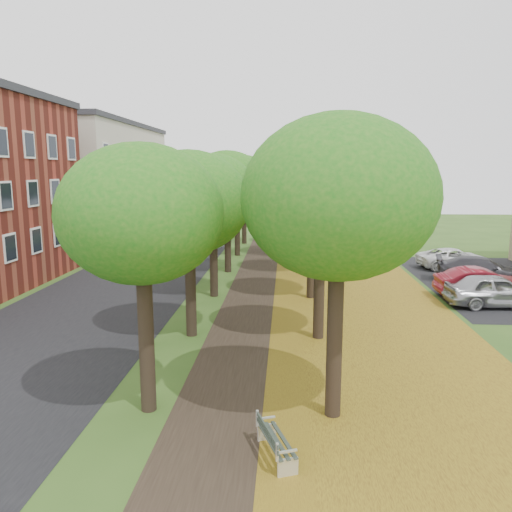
# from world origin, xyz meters

# --- Properties ---
(ground) EXTENTS (120.00, 120.00, 0.00)m
(ground) POSITION_xyz_m (0.00, 0.00, 0.00)
(ground) COLOR #2D4C19
(ground) RESTS_ON ground
(street_asphalt) EXTENTS (8.00, 70.00, 0.01)m
(street_asphalt) POSITION_xyz_m (-7.50, 15.00, 0.00)
(street_asphalt) COLOR black
(street_asphalt) RESTS_ON ground
(footpath) EXTENTS (3.20, 70.00, 0.01)m
(footpath) POSITION_xyz_m (0.00, 15.00, 0.00)
(footpath) COLOR black
(footpath) RESTS_ON ground
(leaf_verge) EXTENTS (7.50, 70.00, 0.01)m
(leaf_verge) POSITION_xyz_m (5.00, 15.00, 0.01)
(leaf_verge) COLOR olive
(leaf_verge) RESTS_ON ground
(parking_lot) EXTENTS (9.00, 16.00, 0.01)m
(parking_lot) POSITION_xyz_m (13.50, 16.00, 0.00)
(parking_lot) COLOR black
(parking_lot) RESTS_ON ground
(tree_row_west) EXTENTS (4.32, 34.32, 6.93)m
(tree_row_west) POSITION_xyz_m (-2.20, 15.00, 5.07)
(tree_row_west) COLOR black
(tree_row_west) RESTS_ON ground
(tree_row_east) EXTENTS (4.32, 34.32, 6.93)m
(tree_row_east) POSITION_xyz_m (2.60, 15.00, 5.07)
(tree_row_east) COLOR black
(tree_row_east) RESTS_ON ground
(building_cream) EXTENTS (10.30, 20.30, 10.40)m
(building_cream) POSITION_xyz_m (-17.00, 33.00, 5.21)
(building_cream) COLOR beige
(building_cream) RESTS_ON ground
(bench) EXTENTS (0.96, 1.66, 0.75)m
(bench) POSITION_xyz_m (1.15, -2.02, 0.39)
(bench) COLOR #28322A
(bench) RESTS_ON ground
(car_silver) EXTENTS (4.57, 2.02, 1.53)m
(car_silver) POSITION_xyz_m (11.00, 10.85, 0.76)
(car_silver) COLOR #A9A8AD
(car_silver) RESTS_ON ground
(car_red) EXTENTS (4.45, 1.57, 1.46)m
(car_red) POSITION_xyz_m (11.03, 12.44, 0.73)
(car_red) COLOR maroon
(car_red) RESTS_ON ground
(car_grey) EXTENTS (5.29, 3.18, 1.43)m
(car_grey) POSITION_xyz_m (12.30, 15.90, 0.72)
(car_grey) COLOR #37363C
(car_grey) RESTS_ON ground
(car_white) EXTENTS (4.89, 2.75, 1.29)m
(car_white) POSITION_xyz_m (12.12, 19.92, 0.65)
(car_white) COLOR white
(car_white) RESTS_ON ground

